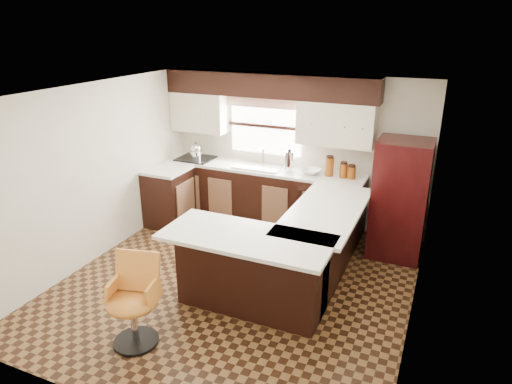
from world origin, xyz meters
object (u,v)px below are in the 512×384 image
at_px(peninsula_return, 252,272).
at_px(refrigerator, 400,199).
at_px(bar_chair, 132,303).
at_px(peninsula_long, 320,244).

bearing_deg(peninsula_return, refrigerator, 55.89).
bearing_deg(bar_chair, refrigerator, 41.17).
xyz_separation_m(refrigerator, bar_chair, (-2.18, -3.07, -0.36)).
height_order(peninsula_return, bar_chair, bar_chair).
relative_size(refrigerator, bar_chair, 1.75).
relative_size(peninsula_long, bar_chair, 2.04).
height_order(peninsula_long, refrigerator, refrigerator).
xyz_separation_m(peninsula_return, refrigerator, (1.35, 1.99, 0.38)).
xyz_separation_m(peninsula_long, bar_chair, (-1.36, -2.05, 0.03)).
height_order(peninsula_return, refrigerator, refrigerator).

